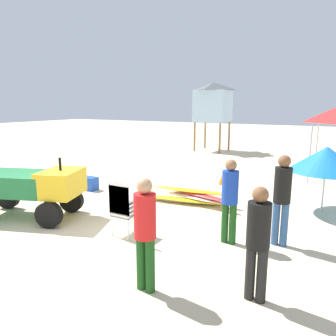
{
  "coord_description": "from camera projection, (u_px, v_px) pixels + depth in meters",
  "views": [
    {
      "loc": [
        5.19,
        -4.63,
        2.71
      ],
      "look_at": [
        1.14,
        2.48,
        1.07
      ],
      "focal_mm": 34.0,
      "sensor_mm": 36.0,
      "label": 1
    }
  ],
  "objects": [
    {
      "name": "traffic_cone_near",
      "position": [
        224.0,
        177.0,
        10.95
      ],
      "size": [
        0.35,
        0.35,
        0.5
      ],
      "primitive_type": "cone",
      "color": "orange",
      "rests_on": "ground"
    },
    {
      "name": "lifeguard_near_right",
      "position": [
        230.0,
        196.0,
        6.16
      ],
      "size": [
        0.32,
        0.32,
        1.69
      ],
      "color": "#194C19",
      "rests_on": "ground"
    },
    {
      "name": "ground",
      "position": [
        67.0,
        230.0,
        6.99
      ],
      "size": [
        80.0,
        80.0,
        0.0
      ],
      "primitive_type": "plane",
      "color": "beige"
    },
    {
      "name": "lifeguard_near_left",
      "position": [
        258.0,
        237.0,
        4.31
      ],
      "size": [
        0.32,
        0.32,
        1.65
      ],
      "color": "black",
      "rests_on": "ground"
    },
    {
      "name": "lifeguard_far_right",
      "position": [
        282.0,
        194.0,
        6.05
      ],
      "size": [
        0.32,
        0.32,
        1.79
      ],
      "color": "#33598C",
      "rests_on": "ground"
    },
    {
      "name": "cooler_box",
      "position": [
        89.0,
        183.0,
        10.26
      ],
      "size": [
        0.54,
        0.35,
        0.42
      ],
      "primitive_type": "cube",
      "color": "blue",
      "rests_on": "ground"
    },
    {
      "name": "utility_cart",
      "position": [
        30.0,
        186.0,
        7.62
      ],
      "size": [
        2.8,
        2.03,
        1.5
      ],
      "color": "#1E6B38",
      "rests_on": "ground"
    },
    {
      "name": "surfboard_pile",
      "position": [
        190.0,
        196.0,
        8.83
      ],
      "size": [
        2.79,
        0.96,
        0.4
      ],
      "color": "white",
      "rests_on": "ground"
    },
    {
      "name": "lifeguard_tower",
      "position": [
        213.0,
        102.0,
        18.49
      ],
      "size": [
        1.98,
        1.98,
        3.97
      ],
      "color": "olive",
      "rests_on": "ground"
    },
    {
      "name": "lifeguard_near_center",
      "position": [
        145.0,
        227.0,
        4.54
      ],
      "size": [
        0.32,
        0.32,
        1.71
      ],
      "color": "#194C19",
      "rests_on": "ground"
    },
    {
      "name": "beach_umbrella_left",
      "position": [
        326.0,
        159.0,
        7.92
      ],
      "size": [
        1.82,
        1.82,
        1.69
      ],
      "color": "beige",
      "rests_on": "ground"
    },
    {
      "name": "stacked_plastic_chairs",
      "position": [
        123.0,
        204.0,
        6.54
      ],
      "size": [
        0.48,
        0.48,
        1.2
      ],
      "color": "white",
      "rests_on": "ground"
    }
  ]
}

